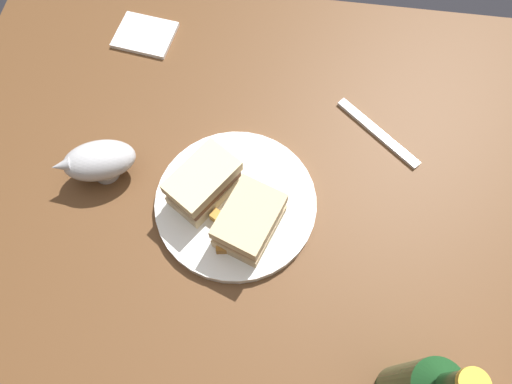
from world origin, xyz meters
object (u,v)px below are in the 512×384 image
(plate, at_px, (233,203))
(napkin, at_px, (143,35))
(sandwich_half_right, at_px, (246,221))
(gravy_boat, at_px, (95,163))
(fork, at_px, (375,132))
(sandwich_half_left, at_px, (201,183))

(plate, relative_size, napkin, 2.39)
(sandwich_half_right, xyz_separation_m, napkin, (-0.26, 0.37, -0.05))
(plate, distance_m, napkin, 0.40)
(sandwich_half_right, height_order, gravy_boat, sandwich_half_right)
(fork, bearing_deg, sandwich_half_right, 86.83)
(fork, bearing_deg, sandwich_half_left, 69.74)
(sandwich_half_left, relative_size, fork, 0.72)
(plate, bearing_deg, gravy_boat, 173.74)
(sandwich_half_right, relative_size, napkin, 1.15)
(sandwich_half_left, xyz_separation_m, napkin, (-0.18, 0.32, -0.05))
(napkin, bearing_deg, sandwich_half_left, -60.79)
(sandwich_half_right, bearing_deg, fork, 46.90)
(sandwich_half_right, bearing_deg, gravy_boat, 165.16)
(plate, bearing_deg, fork, 36.64)
(sandwich_half_left, relative_size, gravy_boat, 0.95)
(plate, relative_size, sandwich_half_left, 2.02)
(sandwich_half_right, xyz_separation_m, fork, (0.20, 0.21, -0.05))
(sandwich_half_left, height_order, fork, sandwich_half_left)
(gravy_boat, distance_m, napkin, 0.31)
(sandwich_half_left, xyz_separation_m, fork, (0.28, 0.16, -0.05))
(sandwich_half_left, distance_m, gravy_boat, 0.18)
(napkin, bearing_deg, plate, -55.15)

